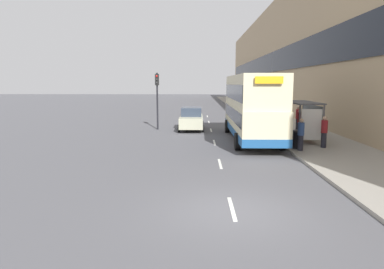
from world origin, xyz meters
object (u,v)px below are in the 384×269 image
object	(u,v)px
double_decker_bus_near	(252,106)
litter_bin	(298,139)
pedestrian_1	(301,134)
pedestrian_2	(307,120)
bus_shelter	(306,114)
car_0	(191,119)
pedestrian_at_shelter	(324,132)
pedestrian_3	(298,118)
pedestrian_4	(300,122)
traffic_light_far_kerb	(157,91)

from	to	relation	value
double_decker_bus_near	litter_bin	bearing A→B (deg)	-59.94
pedestrian_1	litter_bin	world-z (taller)	pedestrian_1
pedestrian_1	pedestrian_2	bearing A→B (deg)	70.47
bus_shelter	pedestrian_1	size ratio (longest dim) A/B	2.38
car_0	pedestrian_at_shelter	xyz separation A→B (m)	(7.74, -8.44, 0.16)
litter_bin	bus_shelter	bearing A→B (deg)	65.16
pedestrian_3	pedestrian_4	distance (m)	2.20
pedestrian_at_shelter	traffic_light_far_kerb	xyz separation A→B (m)	(-10.54, 8.58, 2.07)
double_decker_bus_near	traffic_light_far_kerb	xyz separation A→B (m)	(-6.88, 5.34, 0.84)
car_0	traffic_light_far_kerb	size ratio (longest dim) A/B	0.98
car_0	pedestrian_at_shelter	distance (m)	11.45
car_0	litter_bin	distance (m)	10.73
car_0	pedestrian_1	size ratio (longest dim) A/B	2.56
litter_bin	pedestrian_2	bearing A→B (deg)	69.13
bus_shelter	pedestrian_4	distance (m)	3.20
bus_shelter	pedestrian_1	world-z (taller)	bus_shelter
bus_shelter	traffic_light_far_kerb	bearing A→B (deg)	148.27
pedestrian_4	traffic_light_far_kerb	xyz separation A→B (m)	(-10.69, 3.25, 2.08)
pedestrian_3	car_0	bearing A→B (deg)	173.43
car_0	pedestrian_3	bearing A→B (deg)	173.43
car_0	litter_bin	bearing A→B (deg)	125.01
bus_shelter	car_0	xyz separation A→B (m)	(-7.38, 6.15, -0.98)
double_decker_bus_near	pedestrian_4	distance (m)	4.53
bus_shelter	pedestrian_4	xyz separation A→B (m)	(0.52, 3.04, -0.83)
pedestrian_4	traffic_light_far_kerb	size ratio (longest dim) A/B	0.38
double_decker_bus_near	pedestrian_4	size ratio (longest dim) A/B	6.13
double_decker_bus_near	pedestrian_1	world-z (taller)	double_decker_bus_near
pedestrian_3	litter_bin	distance (m)	8.15
pedestrian_3	pedestrian_4	bearing A→B (deg)	-103.12
pedestrian_1	bus_shelter	bearing A→B (deg)	69.00
double_decker_bus_near	car_0	xyz separation A→B (m)	(-4.08, 5.20, -1.38)
bus_shelter	litter_bin	distance (m)	3.15
litter_bin	pedestrian_1	bearing A→B (deg)	-89.67
traffic_light_far_kerb	bus_shelter	bearing A→B (deg)	-31.73
car_0	bus_shelter	bearing A→B (deg)	140.20
bus_shelter	pedestrian_at_shelter	distance (m)	2.45
double_decker_bus_near	pedestrian_3	bearing A→B (deg)	44.46
pedestrian_4	litter_bin	bearing A→B (deg)	-107.06
double_decker_bus_near	litter_bin	world-z (taller)	double_decker_bus_near
bus_shelter	pedestrian_at_shelter	bearing A→B (deg)	-80.94
double_decker_bus_near	pedestrian_at_shelter	distance (m)	5.03
pedestrian_at_shelter	traffic_light_far_kerb	size ratio (longest dim) A/B	0.39
double_decker_bus_near	car_0	world-z (taller)	double_decker_bus_near
car_0	pedestrian_2	distance (m)	9.06
pedestrian_1	pedestrian_2	size ratio (longest dim) A/B	1.08
pedestrian_at_shelter	pedestrian_3	xyz separation A→B (m)	(0.66, 7.47, 0.03)
pedestrian_1	pedestrian_4	distance (m)	6.46
bus_shelter	car_0	size ratio (longest dim) A/B	0.93
pedestrian_at_shelter	pedestrian_1	bearing A→B (deg)	-150.68
double_decker_bus_near	pedestrian_at_shelter	bearing A→B (deg)	-41.43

